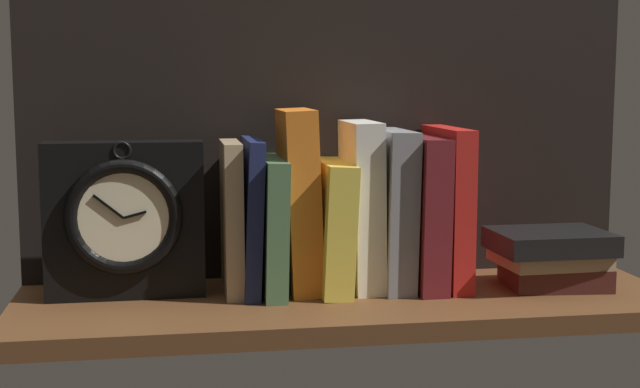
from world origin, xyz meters
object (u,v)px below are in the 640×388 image
at_px(book_orange_pandolfini, 299,201).
at_px(framed_clock, 125,219).
at_px(book_tan_shortstories, 232,218).
at_px(book_green_romantic, 271,225).
at_px(book_navy_bierce, 251,216).
at_px(book_yellow_seinlanguage, 331,225).
at_px(book_maroon_dawkins, 421,211).
at_px(book_gray_chess, 392,209).
at_px(book_white_catcher, 362,205).
at_px(book_stack_side, 551,257).
at_px(book_red_requiem, 447,206).

bearing_deg(book_orange_pandolfini, framed_clock, -178.92).
xyz_separation_m(book_tan_shortstories, book_green_romantic, (0.05, 0.00, -0.01)).
distance_m(book_navy_bierce, book_yellow_seinlanguage, 0.11).
height_order(book_orange_pandolfini, book_maroon_dawkins, book_orange_pandolfini).
xyz_separation_m(book_green_romantic, book_maroon_dawkins, (0.21, 0.00, 0.01)).
height_order(book_gray_chess, framed_clock, book_gray_chess).
relative_size(book_tan_shortstories, book_green_romantic, 1.12).
height_order(book_navy_bierce, book_maroon_dawkins, book_maroon_dawkins).
xyz_separation_m(book_navy_bierce, framed_clock, (-0.16, -0.00, 0.00)).
relative_size(book_white_catcher, book_gray_chess, 1.05).
bearing_deg(book_yellow_seinlanguage, book_orange_pandolfini, 180.00).
height_order(book_maroon_dawkins, book_stack_side, book_maroon_dawkins).
distance_m(book_yellow_seinlanguage, framed_clock, 0.27).
height_order(book_white_catcher, book_gray_chess, book_white_catcher).
relative_size(book_navy_bierce, book_green_romantic, 1.14).
distance_m(book_navy_bierce, book_white_catcher, 0.15).
distance_m(book_orange_pandolfini, book_stack_side, 0.35).
relative_size(book_green_romantic, book_white_catcher, 0.79).
distance_m(book_yellow_seinlanguage, book_stack_side, 0.30).
distance_m(book_yellow_seinlanguage, book_maroon_dawkins, 0.13).
bearing_deg(book_yellow_seinlanguage, book_stack_side, -7.81).
bearing_deg(book_red_requiem, book_stack_side, -16.70).
relative_size(book_green_romantic, book_red_requiem, 0.82).
relative_size(book_yellow_seinlanguage, book_stack_side, 1.09).
bearing_deg(book_green_romantic, book_stack_side, -6.15).
bearing_deg(book_gray_chess, book_red_requiem, -0.00).
relative_size(book_orange_pandolfini, book_maroon_dawkins, 1.18).
distance_m(book_yellow_seinlanguage, book_red_requiem, 0.16).
bearing_deg(book_green_romantic, book_red_requiem, -0.00).
bearing_deg(book_navy_bierce, book_orange_pandolfini, 0.00).
height_order(book_navy_bierce, book_gray_chess, book_gray_chess).
xyz_separation_m(book_white_catcher, book_gray_chess, (0.04, 0.00, -0.01)).
distance_m(book_red_requiem, book_stack_side, 0.16).
height_order(book_tan_shortstories, framed_clock, framed_clock).
height_order(book_navy_bierce, framed_clock, same).
bearing_deg(book_white_catcher, book_green_romantic, 180.00).
bearing_deg(book_navy_bierce, book_green_romantic, 0.00).
relative_size(book_navy_bierce, framed_clock, 0.99).
relative_size(book_green_romantic, book_stack_side, 1.13).
bearing_deg(book_red_requiem, book_maroon_dawkins, 180.00).
relative_size(book_tan_shortstories, book_white_catcher, 0.89).
xyz_separation_m(book_tan_shortstories, book_navy_bierce, (0.02, 0.00, 0.00)).
height_order(book_yellow_seinlanguage, framed_clock, framed_clock).
distance_m(book_yellow_seinlanguage, book_gray_chess, 0.09).
xyz_separation_m(book_yellow_seinlanguage, book_red_requiem, (0.16, 0.00, 0.02)).
bearing_deg(book_stack_side, framed_clock, 176.33).
bearing_deg(book_orange_pandolfini, book_maroon_dawkins, 0.00).
bearing_deg(book_gray_chess, book_orange_pandolfini, 180.00).
height_order(book_yellow_seinlanguage, book_white_catcher, book_white_catcher).
xyz_separation_m(book_navy_bierce, book_gray_chess, (0.19, 0.00, 0.01)).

